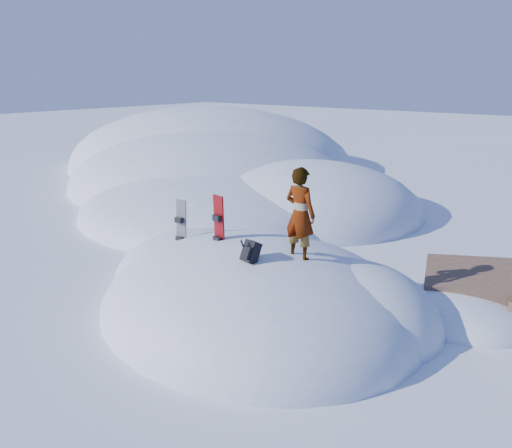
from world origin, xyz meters
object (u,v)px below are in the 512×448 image
Objects in this scene: snowboard_red at (219,231)px; snowboard_dark at (181,231)px; backpack at (250,252)px; person at (300,214)px.

snowboard_red reaches higher than snowboard_dark.
person is at bearing 67.71° from backpack.
person is at bearing -1.87° from snowboard_dark.
snowboard_dark is 0.83× the size of person.
snowboard_dark is at bearing 7.19° from person.
snowboard_red reaches higher than backpack.
snowboard_dark reaches higher than backpack.
backpack is at bearing -18.94° from snowboard_dark.
snowboard_dark is at bearing -177.26° from snowboard_red.
backpack is (2.59, -0.65, 0.28)m from snowboard_dark.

